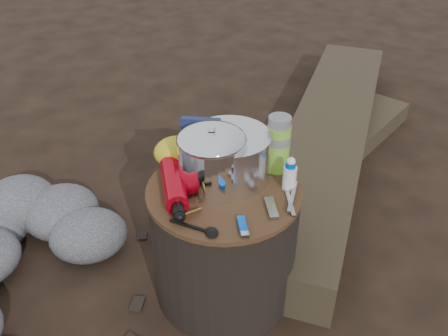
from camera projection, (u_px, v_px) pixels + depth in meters
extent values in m
plane|color=black|center=(224.00, 286.00, 1.59)|extent=(60.00, 60.00, 0.00)
cylinder|color=black|center=(224.00, 241.00, 1.47)|extent=(0.44, 0.44, 0.41)
cube|color=#372E20|center=(328.00, 137.00, 2.24)|extent=(1.32, 1.91, 0.17)
cube|color=#372E20|center=(335.00, 150.00, 2.21)|extent=(1.05, 0.89, 0.10)
cylinder|color=white|center=(229.00, 157.00, 1.36)|extent=(0.24, 0.24, 0.14)
cylinder|color=white|center=(212.00, 159.00, 1.32)|extent=(0.19, 0.19, 0.19)
cylinder|color=#86C538|center=(278.00, 144.00, 1.39)|extent=(0.07, 0.07, 0.17)
cylinder|color=black|center=(243.00, 141.00, 1.48)|extent=(0.07, 0.07, 0.10)
ellipsoid|color=gold|center=(177.00, 152.00, 1.43)|extent=(0.14, 0.11, 0.09)
cube|color=#16224F|center=(201.00, 142.00, 1.43)|extent=(0.12, 0.06, 0.15)
cube|color=#004BBD|center=(242.00, 225.00, 1.22)|extent=(0.03, 0.08, 0.01)
cube|color=#A4A4A9|center=(271.00, 208.00, 1.28)|extent=(0.03, 0.09, 0.01)
cylinder|color=white|center=(290.00, 175.00, 1.33)|extent=(0.04, 0.04, 0.09)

